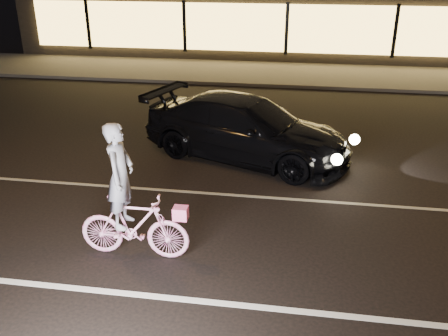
# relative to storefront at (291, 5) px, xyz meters

# --- Properties ---
(ground) EXTENTS (90.00, 90.00, 0.00)m
(ground) POSITION_rel_storefront_xyz_m (0.00, -18.97, -2.15)
(ground) COLOR black
(ground) RESTS_ON ground
(lane_stripe_near) EXTENTS (60.00, 0.12, 0.01)m
(lane_stripe_near) POSITION_rel_storefront_xyz_m (0.00, -20.47, -2.14)
(lane_stripe_near) COLOR silver
(lane_stripe_near) RESTS_ON ground
(lane_stripe_far) EXTENTS (60.00, 0.10, 0.01)m
(lane_stripe_far) POSITION_rel_storefront_xyz_m (0.00, -16.97, -2.14)
(lane_stripe_far) COLOR gray
(lane_stripe_far) RESTS_ON ground
(sidewalk) EXTENTS (30.00, 4.00, 0.12)m
(sidewalk) POSITION_rel_storefront_xyz_m (0.00, -5.97, -2.09)
(sidewalk) COLOR #383533
(sidewalk) RESTS_ON ground
(storefront) EXTENTS (25.40, 8.42, 4.20)m
(storefront) POSITION_rel_storefront_xyz_m (0.00, 0.00, 0.00)
(storefront) COLOR black
(storefront) RESTS_ON ground
(cyclist) EXTENTS (1.87, 0.65, 2.36)m
(cyclist) POSITION_rel_storefront_xyz_m (-1.88, -19.44, -1.31)
(cyclist) COLOR #F23EA5
(cyclist) RESTS_ON ground
(sedan) EXTENTS (5.57, 3.73, 1.50)m
(sedan) POSITION_rel_storefront_xyz_m (-0.49, -14.83, -1.40)
(sedan) COLOR black
(sedan) RESTS_ON ground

